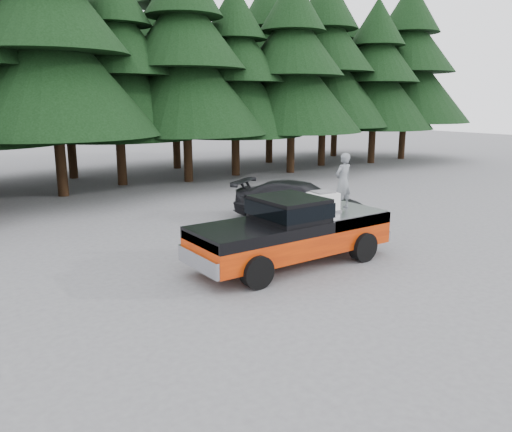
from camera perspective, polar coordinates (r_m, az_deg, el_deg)
ground at (r=13.10m, az=-0.57°, el=-6.93°), size 120.00×120.00×0.00m
pickup_truck at (r=13.91m, az=4.06°, el=-2.88°), size 6.00×2.04×1.33m
truck_cab at (r=13.62m, az=3.79°, el=0.94°), size 1.66×1.90×0.59m
air_compressor at (r=14.59m, az=7.65°, el=1.55°), size 0.84×0.73×0.53m
man_on_bed at (r=14.99m, az=9.93°, el=3.97°), size 0.63×0.44×1.66m
parked_car at (r=19.00m, az=5.05°, el=1.66°), size 4.41×5.44×1.48m
treeline at (r=28.52m, az=-20.95°, el=18.78°), size 60.15×16.05×17.50m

